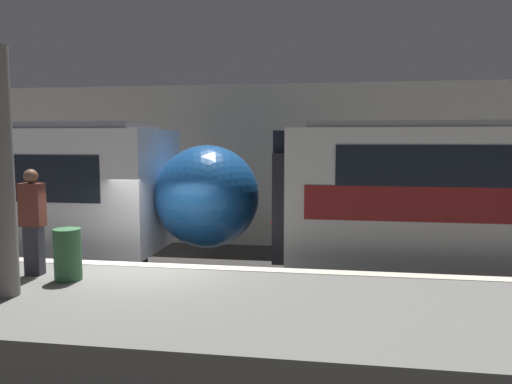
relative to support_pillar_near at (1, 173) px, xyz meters
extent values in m
plane|color=#33302D|center=(1.32, 2.18, -2.85)|extent=(120.00, 120.00, 0.00)
cube|color=slate|center=(1.32, 0.33, -2.33)|extent=(40.00, 3.70, 1.03)
cube|color=beige|center=(1.32, 2.03, -1.81)|extent=(40.00, 0.30, 0.01)
cube|color=#B2AD9E|center=(1.32, 8.84, -0.34)|extent=(50.00, 0.15, 5.02)
cylinder|color=slate|center=(0.00, 0.00, 0.00)|extent=(0.37, 0.37, 3.63)
ellipsoid|color=#195199|center=(1.83, 4.76, -0.84)|extent=(2.42, 2.64, 2.39)
sphere|color=#F2EFCC|center=(2.78, 4.76, -1.27)|extent=(0.20, 0.20, 0.20)
cube|color=black|center=(3.66, 4.76, -0.93)|extent=(0.25, 2.81, 2.27)
cube|color=black|center=(3.66, 4.76, 0.21)|extent=(0.25, 2.53, 0.91)
sphere|color=#EA4C42|center=(3.50, 4.12, -1.32)|extent=(0.18, 0.18, 0.18)
sphere|color=#EA4C42|center=(3.50, 5.41, -1.32)|extent=(0.18, 0.18, 0.18)
cube|color=#2D2D38|center=(-0.26, 1.12, -1.39)|extent=(0.28, 0.20, 0.84)
cube|color=brown|center=(-0.26, 1.12, -0.61)|extent=(0.38, 0.24, 0.73)
sphere|color=brown|center=(-0.26, 1.12, -0.13)|extent=(0.24, 0.24, 0.24)
cylinder|color=#2D5B38|center=(0.47, 0.91, -1.39)|extent=(0.44, 0.44, 0.85)
camera|label=1|loc=(4.76, -6.52, 0.49)|focal=35.00mm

